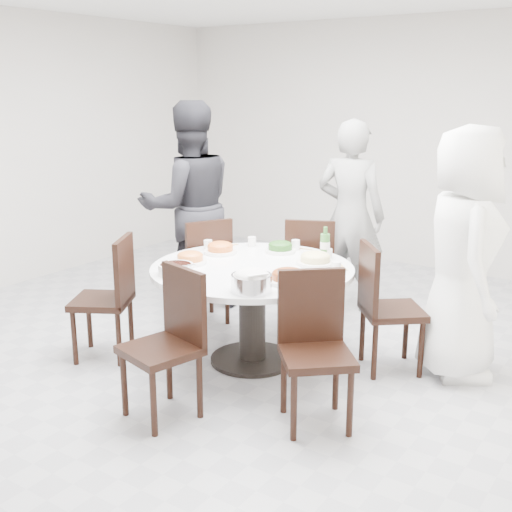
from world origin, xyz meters
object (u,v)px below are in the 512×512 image
Objects in this scene: dining_table at (252,315)px; chair_ne at (393,308)px; diner_left at (189,207)px; chair_n at (311,269)px; chair_nw at (201,270)px; beverage_bottle at (325,243)px; chair_s at (160,347)px; soup_bowl at (176,269)px; rice_bowl at (251,283)px; diner_right at (463,254)px; diner_middle at (350,216)px; chair_se at (317,353)px; chair_sw at (101,298)px.

dining_table is 1.58× the size of chair_ne.
chair_n is at bearing 140.00° from diner_left.
beverage_bottle is at bearing 119.34° from chair_nw.
chair_n is at bearing 106.81° from chair_s.
chair_n is at bearing 128.10° from beverage_bottle.
rice_bowl is at bearing -1.42° from soup_bowl.
diner_right reaches higher than chair_ne.
rice_bowl is at bearing 79.05° from chair_nw.
soup_bowl reaches higher than dining_table.
soup_bowl is 0.98× the size of beverage_bottle.
diner_middle is (-0.89, 1.07, 0.41)m from chair_ne.
diner_middle is 6.65× the size of rice_bowl.
diner_left reaches higher than diner_middle.
diner_right is at bearing 123.04° from chair_nw.
diner_middle is at bearing -0.38° from chair_ne.
diner_middle is at bearing 158.07° from diner_left.
rice_bowl is at bearing 130.71° from chair_se.
chair_s is at bearing 166.83° from chair_se.
diner_middle is (0.89, 1.09, 0.41)m from chair_nw.
chair_ne reaches higher than dining_table.
diner_left is 1.58m from beverage_bottle.
diner_right is 6.77× the size of rice_bowl.
chair_se is at bearing -4.10° from soup_bowl.
dining_table is 1.04m from chair_n.
chair_s is (0.10, -2.05, 0.00)m from chair_n.
dining_table is 0.71m from soup_bowl.
rice_bowl is (1.19, -0.94, 0.33)m from chair_nw.
chair_ne is at bearing 86.94° from diner_right.
chair_ne and chair_sw have the same top height.
chair_se is at bearing -63.42° from beverage_bottle.
diner_left is (-2.56, 0.06, 0.06)m from diner_right.
chair_s is at bearing -101.96° from beverage_bottle.
diner_middle reaches higher than chair_nw.
dining_table is 1.03m from chair_se.
chair_nw reaches higher than rice_bowl.
diner_right is 7.13× the size of beverage_bottle.
chair_nw is 2.00m from chair_se.
chair_se is at bearing -7.43° from rice_bowl.
dining_table is at bearing 89.54° from chair_nw.
diner_middle is at bearing 103.63° from chair_s.
chair_ne is 0.53× the size of diner_right.
chair_ne is at bearing 123.13° from diner_middle.
chair_n is 1.00× the size of chair_se.
chair_nw is at bearing 87.35° from diner_left.
soup_bowl is (-0.24, -1.50, 0.31)m from chair_n.
soup_bowl is at bearing 68.77° from chair_sw.
diner_right is at bearing 49.28° from rice_bowl.
diner_left is at bearing 139.17° from chair_s.
chair_s is (1.01, -0.45, 0.00)m from chair_sw.
rice_bowl is at bearing 109.59° from diner_right.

